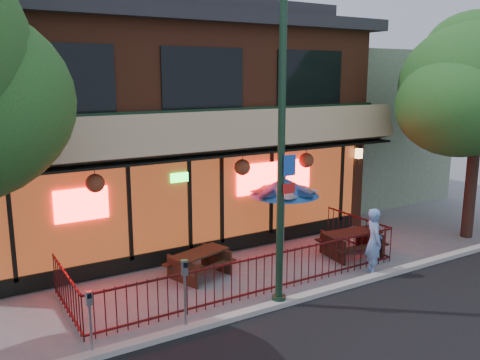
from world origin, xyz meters
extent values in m
plane|color=gray|center=(0.00, 0.00, 0.00)|extent=(80.00, 80.00, 0.00)
cube|color=#999993|center=(0.00, -0.50, 0.06)|extent=(80.00, 0.25, 0.12)
cube|color=#602D1B|center=(0.00, 7.20, 3.25)|extent=(12.00, 8.00, 6.50)
cube|color=#59230F|center=(0.00, 3.18, 1.65)|extent=(11.00, 0.06, 2.60)
cube|color=#FF0C0C|center=(2.30, 3.10, 2.10)|extent=(2.60, 0.04, 0.90)
cube|color=#FF0C0C|center=(-3.40, 3.10, 2.00)|extent=(1.30, 0.04, 0.80)
cube|color=tan|center=(0.00, 2.70, 3.55)|extent=(12.20, 1.33, 1.26)
cube|color=black|center=(-3.60, 3.18, 5.00)|extent=(2.40, 0.06, 1.60)
cube|color=black|center=(0.00, 3.18, 5.00)|extent=(2.40, 0.06, 1.60)
cube|color=black|center=(3.60, 3.18, 5.00)|extent=(2.40, 0.06, 1.60)
cube|color=black|center=(0.00, 3.15, 0.25)|extent=(11.00, 0.12, 0.40)
cube|color=#FFC672|center=(5.60, 3.02, 2.55)|extent=(0.18, 0.18, 0.32)
cube|color=gray|center=(9.00, 7.70, 3.00)|extent=(6.00, 7.00, 6.00)
cube|color=#3E0D0F|center=(0.00, 0.20, 0.95)|extent=(8.40, 0.04, 0.04)
cube|color=#3E0D0F|center=(0.00, 0.20, 0.12)|extent=(8.40, 0.04, 0.04)
cube|color=#3E0D0F|center=(-4.20, 1.50, 0.95)|extent=(0.04, 2.60, 0.04)
cube|color=#3E0D0F|center=(4.20, 1.50, 0.95)|extent=(0.04, 2.60, 0.04)
cylinder|color=#3E0D0F|center=(0.00, 0.20, 0.50)|extent=(0.02, 0.02, 1.00)
cylinder|color=#163221|center=(0.00, -0.40, 3.50)|extent=(0.16, 0.16, 7.00)
cylinder|color=#163221|center=(0.00, -0.40, 0.10)|extent=(0.32, 0.32, 0.20)
cube|color=#194CB2|center=(0.12, -0.55, 3.20)|extent=(0.30, 0.02, 0.45)
cube|color=red|center=(0.12, -0.55, 2.70)|extent=(0.30, 0.02, 0.22)
cylinder|color=#301D18|center=(8.00, 0.50, 2.24)|extent=(0.36, 0.36, 4.48)
ellipsoid|color=#244818|center=(8.00, 0.50, 4.76)|extent=(4.80, 4.80, 3.94)
ellipsoid|color=#244818|center=(8.20, 0.90, 5.74)|extent=(3.12, 3.12, 2.56)
cube|color=#382114|center=(-1.37, 1.80, 0.32)|extent=(0.37, 1.08, 0.63)
cube|color=#382114|center=(-0.23, 2.14, 0.32)|extent=(0.37, 1.08, 0.63)
cube|color=#382114|center=(-0.80, 1.97, 0.63)|extent=(1.65, 1.05, 0.05)
cube|color=#382114|center=(-0.67, 1.52, 0.37)|extent=(1.54, 0.67, 0.04)
cube|color=#382114|center=(-0.93, 2.42, 0.37)|extent=(1.54, 0.67, 0.04)
cube|color=black|center=(2.96, 1.18, 0.34)|extent=(0.19, 1.20, 0.68)
cube|color=black|center=(4.24, 1.03, 0.34)|extent=(0.19, 1.20, 0.68)
cube|color=black|center=(3.60, 1.10, 0.68)|extent=(1.73, 0.88, 0.06)
cube|color=black|center=(3.54, 0.60, 0.41)|extent=(1.68, 0.45, 0.05)
cube|color=black|center=(3.66, 1.61, 0.41)|extent=(1.68, 0.45, 0.05)
cylinder|color=gray|center=(2.15, 2.40, 1.04)|extent=(0.05, 0.05, 2.09)
cone|color=#1C529A|center=(2.15, 2.40, 1.95)|extent=(2.00, 2.00, 0.52)
sphere|color=gray|center=(2.15, 2.40, 2.23)|extent=(0.09, 0.09, 0.09)
imported|color=#648BC8|center=(3.14, -0.18, 0.87)|extent=(0.65, 0.76, 1.75)
cylinder|color=gray|center=(-2.31, -0.40, 0.61)|extent=(0.06, 0.06, 1.21)
cube|color=gray|center=(-2.31, -0.40, 1.35)|extent=(0.16, 0.15, 0.31)
cube|color=black|center=(-2.31, -0.46, 1.41)|extent=(0.08, 0.04, 0.11)
cylinder|color=gray|center=(-4.20, -0.40, 0.52)|extent=(0.05, 0.05, 1.04)
cube|color=gray|center=(-4.20, -0.40, 1.15)|extent=(0.11, 0.09, 0.26)
cube|color=black|center=(-4.20, -0.45, 1.20)|extent=(0.08, 0.00, 0.09)
camera|label=1|loc=(-6.26, -9.08, 5.09)|focal=38.00mm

